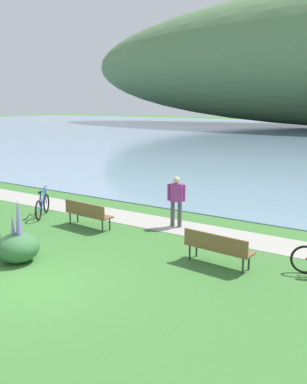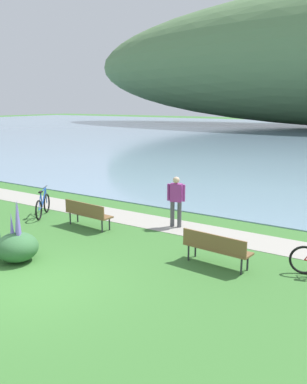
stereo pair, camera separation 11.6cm
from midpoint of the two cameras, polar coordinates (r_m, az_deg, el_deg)
The scene contains 7 objects.
ground_plane at distance 10.10m, azimuth -15.62°, elevation -12.23°, with size 200.00×200.00×0.00m, color #3D7533.
shoreline_path at distance 14.24m, azimuth 2.02°, elevation -4.50°, with size 60.00×1.50×0.01m, color #A39E93.
park_bench_near_camera at distance 10.75m, azimuth 8.85°, elevation -7.40°, with size 1.83×0.63×0.88m.
park_bench_further_along at distance 13.96m, azimuth -8.81°, elevation -2.78°, with size 1.83×0.62×0.88m.
bicycle_leaning_near_bench at distance 15.73m, azimuth -14.69°, elevation -1.79°, with size 1.00×1.53×1.01m.
person_at_shoreline at distance 13.77m, azimuth 3.35°, elevation -0.90°, with size 0.59×0.32×1.71m.
echium_bush_closest_to_camera at distance 11.52m, azimuth -17.87°, elevation -7.00°, with size 1.10×1.10×1.66m.
Camera 2 is at (7.14, -5.88, 4.11)m, focal length 38.99 mm.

